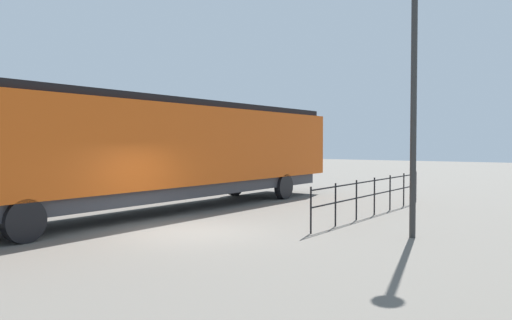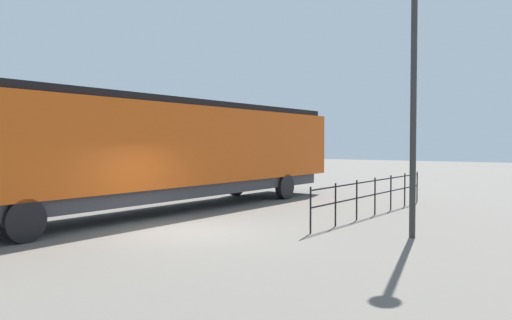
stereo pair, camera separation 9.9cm
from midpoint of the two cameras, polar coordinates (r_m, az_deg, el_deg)
name	(u,v)px [view 1 (the left image)]	position (r m, az deg, el deg)	size (l,w,h in m)	color
ground_plane	(187,232)	(14.47, -7.89, -7.93)	(120.00, 120.00, 0.00)	#666059
locomotive	(172,148)	(18.93, -9.54, 1.28)	(3.02, 18.94, 4.01)	#D15114
lamp_post	(414,46)	(14.09, 17.01, 12.02)	(0.52, 0.52, 7.20)	#2D2D2D
platform_fence	(374,191)	(18.06, 12.90, -3.40)	(0.05, 9.07, 1.28)	black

